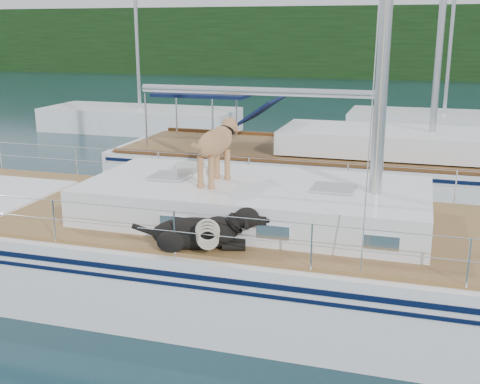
% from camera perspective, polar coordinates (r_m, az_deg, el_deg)
% --- Properties ---
extents(ground, '(120.00, 120.00, 0.00)m').
position_cam_1_polar(ground, '(10.02, -3.11, -8.94)').
color(ground, black).
rests_on(ground, ground).
extents(tree_line, '(90.00, 3.00, 6.00)m').
position_cam_1_polar(tree_line, '(53.69, 13.86, 13.59)').
color(tree_line, black).
rests_on(tree_line, ground).
extents(shore_bank, '(92.00, 1.00, 1.20)m').
position_cam_1_polar(shore_bank, '(54.99, 13.78, 11.11)').
color(shore_bank, '#595147').
rests_on(shore_bank, ground).
extents(main_sailboat, '(12.00, 3.83, 14.01)m').
position_cam_1_polar(main_sailboat, '(9.72, -2.66, -5.37)').
color(main_sailboat, white).
rests_on(main_sailboat, ground).
extents(neighbor_sailboat, '(11.00, 3.50, 13.30)m').
position_cam_1_polar(neighbor_sailboat, '(15.45, 8.94, 2.04)').
color(neighbor_sailboat, white).
rests_on(neighbor_sailboat, ground).
extents(bg_boat_west, '(8.00, 3.00, 11.65)m').
position_cam_1_polar(bg_boat_west, '(25.45, -9.42, 6.74)').
color(bg_boat_west, white).
rests_on(bg_boat_west, ground).
extents(bg_boat_center, '(7.20, 3.00, 11.65)m').
position_cam_1_polar(bg_boat_center, '(24.87, 18.70, 5.96)').
color(bg_boat_center, white).
rests_on(bg_boat_center, ground).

